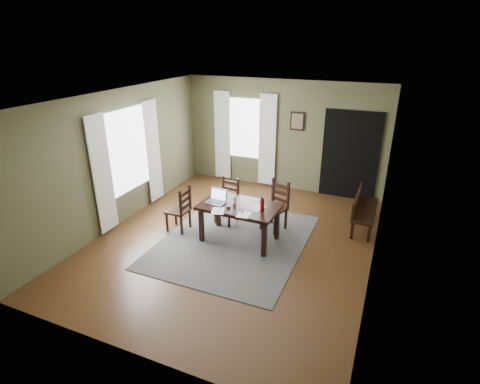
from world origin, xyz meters
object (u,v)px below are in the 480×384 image
at_px(chair_back_left, 227,201).
at_px(laptop, 217,199).
at_px(dining_table, 240,209).
at_px(chair_back_right, 276,206).
at_px(bench, 362,207).
at_px(chair_end, 180,210).
at_px(water_bottle, 262,205).

distance_m(chair_back_left, laptop, 0.75).
distance_m(dining_table, chair_back_right, 0.88).
bearing_deg(bench, chair_end, 115.32).
height_order(dining_table, laptop, laptop).
relative_size(chair_back_right, laptop, 2.63).
bearing_deg(chair_back_right, chair_end, -134.69).
relative_size(chair_back_left, laptop, 2.47).
distance_m(chair_end, bench, 3.65).
height_order(chair_back_right, water_bottle, water_bottle).
relative_size(bench, water_bottle, 4.83).
xyz_separation_m(dining_table, laptop, (-0.45, -0.03, 0.15)).
height_order(dining_table, bench, dining_table).
bearing_deg(chair_end, water_bottle, 89.93).
relative_size(chair_back_right, water_bottle, 3.70).
distance_m(chair_end, water_bottle, 1.75).
xyz_separation_m(dining_table, chair_back_left, (-0.55, 0.63, -0.19)).
bearing_deg(water_bottle, chair_back_right, 89.62).
height_order(bench, water_bottle, water_bottle).
distance_m(chair_end, chair_back_left, 1.01).
xyz_separation_m(chair_back_right, laptop, (-0.93, -0.75, 0.31)).
height_order(chair_end, chair_back_right, chair_back_right).
relative_size(chair_end, water_bottle, 3.48).
bearing_deg(laptop, dining_table, 9.56).
xyz_separation_m(bench, laptop, (-2.52, -1.49, 0.37)).
distance_m(chair_back_left, bench, 2.74).
relative_size(chair_end, chair_back_right, 0.94).
bearing_deg(chair_back_right, chair_back_left, -155.41).
relative_size(dining_table, bench, 1.14).
relative_size(dining_table, chair_back_right, 1.49).
xyz_separation_m(chair_end, bench, (3.30, 1.56, -0.02)).
bearing_deg(chair_back_right, dining_table, -103.70).
relative_size(dining_table, chair_end, 1.59).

